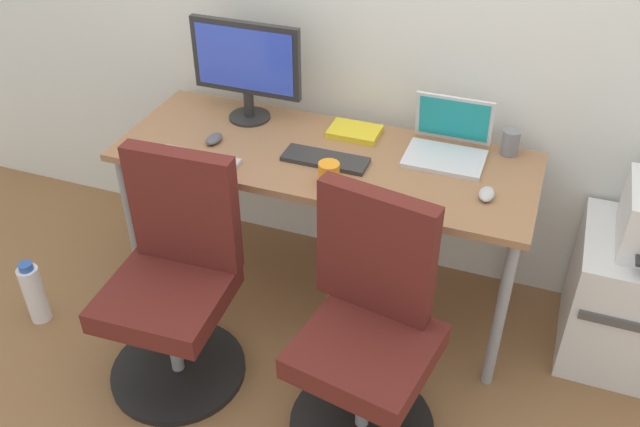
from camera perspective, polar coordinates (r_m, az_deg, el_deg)
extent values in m
plane|color=brown|center=(3.20, 0.31, -6.57)|extent=(5.28, 5.28, 0.00)
cube|color=#996B47|center=(2.76, 0.36, 4.72)|extent=(1.69, 0.63, 0.03)
cylinder|color=gray|center=(3.10, -15.32, -1.13)|extent=(0.04, 0.04, 0.72)
cylinder|color=gray|center=(2.66, 14.75, -8.25)|extent=(0.04, 0.04, 0.72)
cylinder|color=gray|center=(3.46, -10.60, 3.82)|extent=(0.04, 0.04, 0.72)
cylinder|color=gray|center=(3.07, 16.14, -1.68)|extent=(0.04, 0.04, 0.72)
cylinder|color=black|center=(2.91, -11.67, -12.62)|extent=(0.54, 0.54, 0.03)
cylinder|color=gray|center=(2.78, -12.13, -10.08)|extent=(0.05, 0.05, 0.34)
cube|color=#591E19|center=(2.63, -12.71, -6.80)|extent=(0.46, 0.46, 0.09)
cube|color=#591E19|center=(2.57, -11.28, 0.44)|extent=(0.42, 0.09, 0.48)
cylinder|color=black|center=(2.69, 3.47, -17.16)|extent=(0.54, 0.54, 0.03)
cylinder|color=gray|center=(2.54, 3.62, -14.65)|extent=(0.05, 0.05, 0.34)
cube|color=#591E19|center=(2.38, 3.82, -11.34)|extent=(0.51, 0.51, 0.09)
cube|color=#591E19|center=(2.32, 4.66, -3.22)|extent=(0.43, 0.14, 0.48)
cylinder|color=white|center=(3.23, -22.67, -6.22)|extent=(0.09, 0.09, 0.28)
cylinder|color=#2D59B2|center=(3.13, -23.31, -4.10)|extent=(0.06, 0.06, 0.03)
cylinder|color=#262626|center=(3.03, -5.87, 8.03)|extent=(0.18, 0.18, 0.01)
cylinder|color=#262626|center=(3.01, -5.94, 9.06)|extent=(0.04, 0.04, 0.11)
cube|color=#262626|center=(2.92, -6.20, 12.74)|extent=(0.48, 0.03, 0.31)
cube|color=blue|center=(2.90, -6.34, 12.61)|extent=(0.43, 0.00, 0.26)
cube|color=silver|center=(2.75, 10.32, 4.51)|extent=(0.31, 0.22, 0.02)
cube|color=silver|center=(2.81, 11.10, 7.75)|extent=(0.31, 0.05, 0.21)
cube|color=teal|center=(2.80, 11.08, 7.72)|extent=(0.28, 0.04, 0.18)
cube|color=#B7B7B7|center=(2.74, -10.26, 4.37)|extent=(0.34, 0.12, 0.02)
cube|color=#2D2D2D|center=(2.70, 0.45, 4.54)|extent=(0.34, 0.12, 0.02)
ellipsoid|color=#515156|center=(2.86, -8.82, 6.17)|extent=(0.06, 0.10, 0.03)
ellipsoid|color=#B7B7B7|center=(2.55, 13.71, 1.58)|extent=(0.06, 0.10, 0.03)
cylinder|color=orange|center=(2.54, 0.74, 3.31)|extent=(0.08, 0.08, 0.09)
cylinder|color=slate|center=(2.83, 15.56, 5.73)|extent=(0.07, 0.07, 0.10)
cube|color=yellow|center=(2.89, 2.89, 6.83)|extent=(0.21, 0.15, 0.03)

